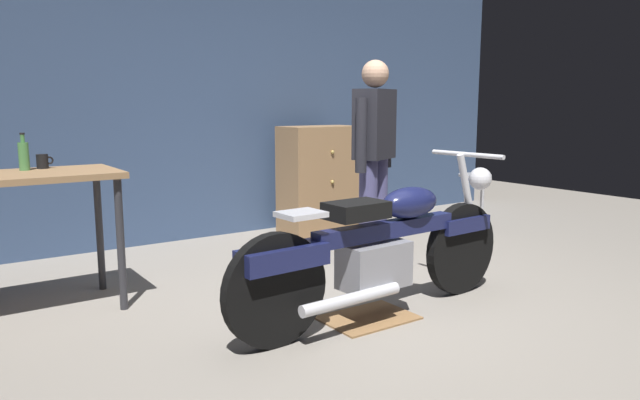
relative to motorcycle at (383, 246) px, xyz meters
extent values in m
plane|color=gray|center=(0.00, -0.02, -0.45)|extent=(12.00, 12.00, 0.00)
cube|color=#384C70|center=(0.00, 2.78, 1.10)|extent=(8.00, 0.12, 3.10)
cube|color=#99724C|center=(-1.90, 1.30, 0.43)|extent=(1.30, 0.64, 0.04)
cylinder|color=#2D2D33|center=(-1.31, 1.04, -0.02)|extent=(0.05, 0.05, 0.86)
cylinder|color=#2D2D33|center=(-1.31, 1.56, -0.02)|extent=(0.05, 0.05, 0.86)
cylinder|color=black|center=(0.76, 0.04, -0.13)|extent=(0.64, 0.10, 0.64)
cylinder|color=black|center=(-0.79, -0.03, -0.13)|extent=(0.64, 0.10, 0.64)
cube|color=#191E4C|center=(0.76, 0.04, 0.05)|extent=(0.45, 0.16, 0.10)
cube|color=#191E4C|center=(-0.74, -0.03, 0.05)|extent=(0.53, 0.20, 0.12)
cube|color=gray|center=(-0.07, 0.00, -0.11)|extent=(0.45, 0.26, 0.28)
cube|color=#191E4C|center=(0.03, 0.00, 0.10)|extent=(1.10, 0.15, 0.10)
ellipsoid|color=#191E4C|center=(0.23, 0.01, 0.25)|extent=(0.45, 0.24, 0.20)
cube|color=black|center=(-0.22, -0.01, 0.25)|extent=(0.37, 0.26, 0.10)
cube|color=silver|center=(-0.62, -0.03, 0.27)|extent=(0.25, 0.21, 0.03)
cylinder|color=silver|center=(0.82, 0.04, 0.20)|extent=(0.27, 0.06, 0.68)
cylinder|color=silver|center=(0.78, 0.04, 0.53)|extent=(0.06, 0.60, 0.03)
sphere|color=silver|center=(0.94, 0.05, 0.35)|extent=(0.16, 0.16, 0.16)
cylinder|color=silver|center=(-0.36, -0.15, -0.23)|extent=(0.70, 0.10, 0.07)
cylinder|color=#514F81|center=(0.84, 1.04, -0.01)|extent=(0.15, 0.15, 0.88)
cylinder|color=#514F81|center=(0.66, 0.95, -0.01)|extent=(0.15, 0.15, 0.88)
cube|color=#26262D|center=(0.75, 0.99, 0.71)|extent=(0.44, 0.36, 0.56)
cylinder|color=#26262D|center=(0.97, 1.09, 0.63)|extent=(0.09, 0.09, 0.58)
cylinder|color=#26262D|center=(0.53, 0.89, 0.63)|extent=(0.09, 0.09, 0.58)
sphere|color=tan|center=(0.75, 0.99, 1.11)|extent=(0.22, 0.22, 0.22)
cylinder|color=#B2B2B7|center=(2.18, 1.16, 0.18)|extent=(0.32, 0.32, 0.02)
cylinder|color=#B2B2B7|center=(2.29, 1.16, -0.14)|extent=(0.02, 0.02, 0.62)
cylinder|color=#B2B2B7|center=(2.18, 1.27, -0.14)|extent=(0.02, 0.02, 0.62)
cylinder|color=#B2B2B7|center=(2.07, 1.16, -0.14)|extent=(0.02, 0.02, 0.62)
cylinder|color=#B2B2B7|center=(2.18, 1.05, -0.14)|extent=(0.02, 0.02, 0.62)
cube|color=#99724C|center=(1.09, 2.28, 0.10)|extent=(0.80, 0.44, 1.10)
sphere|color=tan|center=(1.09, 2.05, 0.40)|extent=(0.04, 0.04, 0.04)
sphere|color=tan|center=(1.09, 2.05, 0.10)|extent=(0.04, 0.04, 0.04)
sphere|color=tan|center=(1.09, 2.05, -0.20)|extent=(0.04, 0.04, 0.04)
cube|color=olive|center=(-0.11, 0.00, -0.44)|extent=(0.56, 0.40, 0.01)
cylinder|color=black|center=(-1.65, 1.51, 0.50)|extent=(0.07, 0.07, 0.10)
torus|color=black|center=(-1.61, 1.51, 0.50)|extent=(0.05, 0.01, 0.05)
cylinder|color=#4C8C4C|center=(-1.77, 1.46, 0.54)|extent=(0.06, 0.06, 0.18)
cylinder|color=#4C8C4C|center=(-1.77, 1.46, 0.66)|extent=(0.03, 0.03, 0.05)
cylinder|color=black|center=(-1.77, 1.46, 0.69)|extent=(0.03, 0.03, 0.01)
camera|label=1|loc=(-2.34, -2.71, 0.87)|focal=33.06mm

